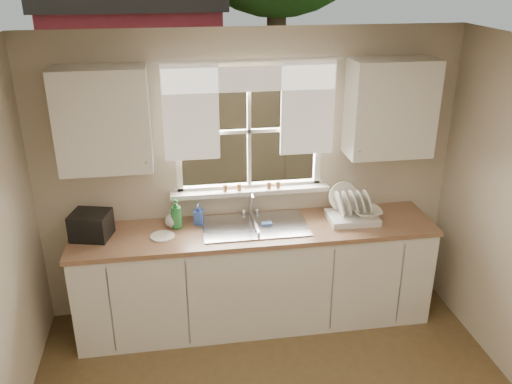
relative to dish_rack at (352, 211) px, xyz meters
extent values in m
cube|color=beige|center=(-0.84, 0.30, -0.42)|extent=(3.60, 0.02, 1.15)
cube|color=beige|center=(-0.84, 0.30, 1.33)|extent=(3.60, 0.02, 0.35)
cube|color=beige|center=(-2.04, 0.30, 0.66)|extent=(1.20, 0.02, 1.00)
cube|color=beige|center=(0.36, 0.30, 0.66)|extent=(1.20, 0.02, 1.00)
cube|color=silver|center=(-0.84, -1.70, 1.51)|extent=(3.60, 4.00, 0.02)
cube|color=white|center=(-0.84, 0.32, 0.16)|extent=(1.30, 0.06, 0.05)
cube|color=white|center=(-0.84, 0.32, 1.16)|extent=(1.30, 0.06, 0.05)
cube|color=white|center=(-1.44, 0.32, 0.66)|extent=(0.05, 0.06, 1.05)
cube|color=white|center=(-0.24, 0.32, 0.66)|extent=(0.05, 0.06, 1.05)
cube|color=white|center=(-0.84, 0.32, 0.66)|extent=(0.03, 0.04, 1.00)
cube|color=white|center=(-0.84, 0.32, 0.66)|extent=(1.20, 0.04, 0.03)
cube|color=white|center=(-0.84, 0.26, 0.14)|extent=(1.38, 0.14, 0.04)
cylinder|color=white|center=(-0.84, 0.24, 1.26)|extent=(1.50, 0.02, 0.02)
cube|color=white|center=(-1.32, 0.25, 0.86)|extent=(0.45, 0.02, 0.80)
cube|color=white|center=(-0.36, 0.25, 0.86)|extent=(0.45, 0.02, 0.80)
cube|color=white|center=(-0.84, 0.25, 1.11)|extent=(1.40, 0.02, 0.20)
cube|color=silver|center=(-0.84, -0.02, -0.56)|extent=(3.00, 0.62, 0.87)
cube|color=#8F6547|center=(-0.84, -0.02, -0.10)|extent=(3.04, 0.65, 0.04)
cube|color=silver|center=(-1.99, 0.12, 0.86)|extent=(0.70, 0.33, 0.80)
cube|color=silver|center=(0.31, 0.12, 0.86)|extent=(0.70, 0.33, 0.80)
cube|color=beige|center=(0.04, 0.28, 0.09)|extent=(0.08, 0.01, 0.12)
cylinder|color=brown|center=(-0.60, 0.24, 0.19)|extent=(0.04, 0.04, 0.06)
cylinder|color=brown|center=(-0.68, 0.24, 0.19)|extent=(0.04, 0.04, 0.06)
cylinder|color=brown|center=(-0.94, 0.24, 0.19)|extent=(0.04, 0.04, 0.06)
cylinder|color=brown|center=(-1.06, 0.24, 0.19)|extent=(0.04, 0.04, 0.06)
cube|color=#335421|center=(-0.84, 5.30, -1.01)|extent=(20.00, 10.00, 0.02)
cube|color=#7F6446|center=(-0.84, 3.30, -0.09)|extent=(8.00, 0.10, 1.80)
cube|color=maroon|center=(-2.04, 6.80, 0.11)|extent=(3.00, 3.00, 2.20)
cylinder|color=#423021|center=(0.56, 6.30, 0.61)|extent=(0.36, 0.36, 3.20)
cube|color=#B7B7BC|center=(-0.84, 0.01, -0.16)|extent=(0.84, 0.46, 0.18)
cube|color=#B7B7BC|center=(-0.84, 0.01, -0.08)|extent=(0.88, 0.50, 0.01)
cube|color=#B7B7BC|center=(-0.84, 0.01, -0.10)|extent=(0.02, 0.41, 0.14)
cylinder|color=silver|center=(-0.84, 0.26, 0.03)|extent=(0.03, 0.03, 0.22)
cylinder|color=silver|center=(-0.84, 0.18, 0.14)|extent=(0.02, 0.18, 0.02)
sphere|color=silver|center=(-0.90, 0.26, -0.05)|extent=(0.05, 0.05, 0.05)
sphere|color=silver|center=(-0.78, 0.26, -0.05)|extent=(0.05, 0.05, 0.05)
cube|color=silver|center=(0.00, -0.01, -0.05)|extent=(0.42, 0.32, 0.06)
cylinder|color=white|center=(-0.05, 0.11, 0.09)|extent=(0.26, 0.08, 0.25)
cylinder|color=white|center=(-0.12, -0.01, 0.08)|extent=(0.07, 0.22, 0.22)
cylinder|color=white|center=(-0.06, -0.01, 0.08)|extent=(0.07, 0.22, 0.22)
cylinder|color=white|center=(0.00, -0.01, 0.08)|extent=(0.07, 0.22, 0.22)
cylinder|color=white|center=(0.06, -0.01, 0.08)|extent=(0.07, 0.22, 0.22)
cylinder|color=white|center=(0.12, -0.01, 0.08)|extent=(0.07, 0.22, 0.22)
imported|color=white|center=(0.12, -0.05, 0.00)|extent=(0.25, 0.25, 0.06)
imported|color=#2B853D|center=(-1.49, 0.09, 0.05)|extent=(0.13, 0.13, 0.26)
imported|color=blue|center=(-1.30, 0.14, 0.01)|extent=(0.09, 0.09, 0.18)
imported|color=#EDEAC3|center=(-1.52, 0.12, 0.00)|extent=(0.15, 0.15, 0.17)
cylinder|color=white|center=(-1.61, -0.06, -0.07)|extent=(0.19, 0.19, 0.01)
imported|color=beige|center=(-2.11, -0.04, -0.03)|extent=(0.15, 0.15, 0.10)
cube|color=black|center=(-2.16, 0.03, 0.03)|extent=(0.35, 0.32, 0.22)
camera|label=1|loc=(-1.47, -4.01, 1.97)|focal=38.00mm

